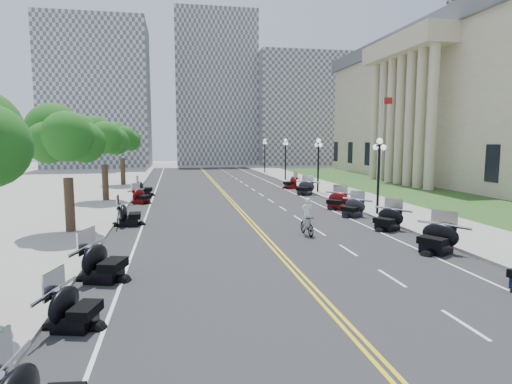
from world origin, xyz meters
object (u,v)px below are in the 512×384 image
bicycle (307,225)px  cyclist_rider (307,200)px  civic_building (497,105)px  flagpole (382,140)px

bicycle → cyclist_rider: cyclist_rider is taller
bicycle → civic_building: bearing=32.4°
civic_building → bicycle: bearing=-142.7°
flagpole → cyclist_rider: bearing=-124.7°
civic_building → cyclist_rider: civic_building is taller
flagpole → bicycle: (-15.71, -22.67, -4.48)m
bicycle → cyclist_rider: (0.00, 0.00, 1.34)m
flagpole → bicycle: flagpole is taller
cyclist_rider → bicycle: bearing=-0.0°
flagpole → cyclist_rider: flagpole is taller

